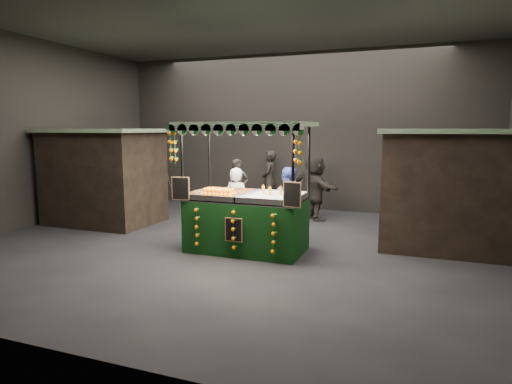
% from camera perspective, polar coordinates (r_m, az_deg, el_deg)
% --- Properties ---
extents(ground, '(12.00, 12.00, 0.00)m').
position_cam_1_polar(ground, '(9.75, -2.49, -7.12)').
color(ground, black).
rests_on(ground, ground).
extents(market_hall, '(12.10, 10.10, 5.05)m').
position_cam_1_polar(market_hall, '(9.43, -2.62, 13.10)').
color(market_hall, black).
rests_on(market_hall, ground).
extents(neighbour_stall_left, '(3.00, 2.20, 2.60)m').
position_cam_1_polar(neighbour_stall_left, '(12.65, -19.37, 2.02)').
color(neighbour_stall_left, black).
rests_on(neighbour_stall_left, ground).
extents(neighbour_stall_right, '(3.00, 2.20, 2.60)m').
position_cam_1_polar(neighbour_stall_right, '(10.26, 24.33, 0.38)').
color(neighbour_stall_right, black).
rests_on(neighbour_stall_right, ground).
extents(juice_stall, '(2.82, 1.66, 2.74)m').
position_cam_1_polar(juice_stall, '(9.18, -1.25, -2.67)').
color(juice_stall, black).
rests_on(juice_stall, ground).
extents(vendor_grey, '(0.69, 0.51, 1.71)m').
position_cam_1_polar(vendor_grey, '(10.15, -2.54, -1.56)').
color(vendor_grey, gray).
rests_on(vendor_grey, ground).
extents(vendor_blue, '(0.85, 0.66, 1.73)m').
position_cam_1_polar(vendor_blue, '(10.08, 4.13, -1.59)').
color(vendor_blue, navy).
rests_on(vendor_blue, ground).
extents(shopper_0, '(0.76, 0.71, 1.74)m').
position_cam_1_polar(shopper_0, '(12.48, -2.38, 0.38)').
color(shopper_0, '#2E2925').
rests_on(shopper_0, ground).
extents(shopper_1, '(1.02, 0.90, 1.76)m').
position_cam_1_polar(shopper_1, '(11.14, 22.02, -1.14)').
color(shopper_1, '#2E2726').
rests_on(shopper_1, ground).
extents(shopper_2, '(1.04, 0.47, 1.74)m').
position_cam_1_polar(shopper_2, '(12.80, 7.08, 0.51)').
color(shopper_2, '#292421').
rests_on(shopper_2, ground).
extents(shopper_3, '(1.19, 1.30, 1.75)m').
position_cam_1_polar(shopper_3, '(11.73, 20.69, -0.64)').
color(shopper_3, black).
rests_on(shopper_3, ground).
extents(shopper_4, '(1.04, 0.77, 1.93)m').
position_cam_1_polar(shopper_4, '(14.92, -12.92, 1.85)').
color(shopper_4, '#292221').
rests_on(shopper_4, ground).
extents(shopper_5, '(1.48, 1.68, 1.84)m').
position_cam_1_polar(shopper_5, '(12.47, 7.95, 0.53)').
color(shopper_5, black).
rests_on(shopper_5, ground).
extents(shopper_6, '(0.58, 0.77, 1.90)m').
position_cam_1_polar(shopper_6, '(14.09, 1.75, 1.62)').
color(shopper_6, black).
rests_on(shopper_6, ground).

